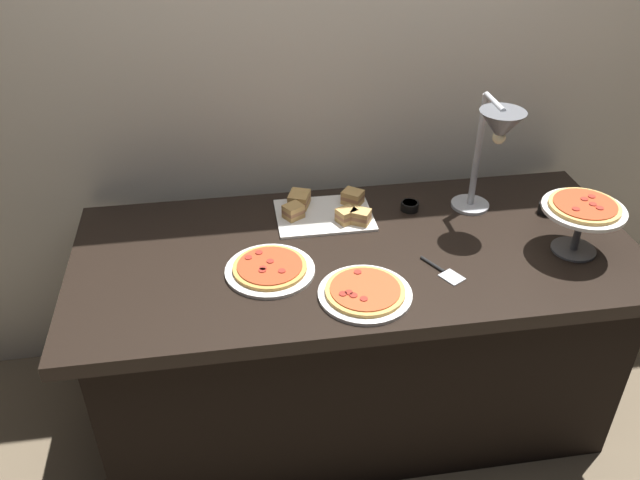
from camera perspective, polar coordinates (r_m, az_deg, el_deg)
name	(u,v)px	position (r m, az deg, el deg)	size (l,w,h in m)	color
ground_plane	(351,405)	(2.70, 2.77, -14.22)	(8.00, 8.00, 0.00)	brown
back_wall	(334,72)	(2.43, 1.19, 14.53)	(4.40, 0.04, 2.40)	beige
buffet_table	(354,333)	(2.42, 3.01, -8.11)	(1.90, 0.84, 0.76)	black
heat_lamp	(496,135)	(2.23, 15.13, 8.83)	(0.15, 0.29, 0.45)	#B7BABF
pizza_plate_front	(270,269)	(2.08, -4.41, -2.54)	(0.29, 0.29, 0.03)	white
pizza_plate_center	(365,292)	(1.98, 3.96, -4.60)	(0.29, 0.29, 0.03)	white
pizza_plate_raised_stand	(583,213)	(2.27, 22.04, 2.24)	(0.27, 0.27, 0.19)	#595B60
sandwich_platter	(326,210)	(2.36, 0.53, 2.60)	(0.35, 0.26, 0.06)	white
sauce_cup_near	(410,206)	(2.42, 7.87, 3.00)	(0.07, 0.07, 0.03)	black
sauce_cup_far	(547,208)	(2.51, 19.28, 2.67)	(0.06, 0.06, 0.04)	black
serving_spatula	(442,271)	(2.12, 10.67, -2.69)	(0.11, 0.16, 0.01)	#B7BABF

